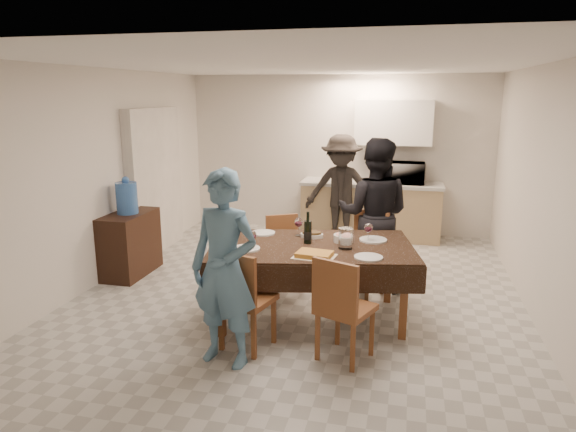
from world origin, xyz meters
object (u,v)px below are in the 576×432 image
savoury_tart (314,254)px  person_far (374,214)px  dining_table (311,248)px  person_near (224,269)px  water_jug (127,198)px  console (130,244)px  person_kitchen (341,190)px  water_pitcher (345,238)px  wine_bottle (308,228)px  microwave (405,173)px

savoury_tart → person_far: bearing=72.5°
dining_table → person_near: bearing=-129.3°
person_near → water_jug: bearing=148.2°
person_far → console: bearing=8.1°
console → person_kitchen: person_kitchen is taller
water_pitcher → savoury_tart: water_pitcher is taller
dining_table → person_kitchen: (-0.08, 2.84, 0.09)m
wine_bottle → water_pitcher: size_ratio=1.58×
person_near → person_kitchen: 3.92m
dining_table → wine_bottle: size_ratio=6.75×
wine_bottle → microwave: (0.92, 3.24, 0.11)m
water_pitcher → person_near: bearing=-132.0°
wine_bottle → person_near: bearing=-114.4°
dining_table → microwave: (0.87, 3.29, 0.32)m
water_jug → person_kitchen: 3.20m
wine_bottle → person_kitchen: bearing=90.6°
dining_table → person_near: (-0.55, -1.05, 0.09)m
person_near → person_far: 2.37m
savoury_tart → microwave: bearing=78.1°
water_jug → person_near: (1.98, -1.83, -0.16)m
dining_table → water_pitcher: size_ratio=10.69×
dining_table → wine_bottle: 0.21m
person_near → savoury_tart: bearing=57.0°
person_near → dining_table: bearing=73.5°
console → wine_bottle: (2.48, -0.73, 0.56)m
console → person_far: size_ratio=0.49×
person_near → person_kitchen: person_near is taller
console → water_jug: water_jug is taller
console → person_kitchen: 3.23m
console → person_near: 2.73m
person_far → wine_bottle: bearing=62.2°
console → water_pitcher: bearing=-16.2°
water_jug → savoury_tart: bearing=-23.9°
water_pitcher → microwave: size_ratio=0.35×
water_pitcher → savoury_tart: (-0.25, -0.33, -0.08)m
water_jug → person_near: bearing=-42.9°
savoury_tart → microwave: (0.77, 3.67, 0.26)m
water_jug → water_pitcher: bearing=-16.2°
console → person_kitchen: bearing=40.0°
wine_bottle → person_far: 1.17m
wine_bottle → microwave: microwave is taller
water_pitcher → microwave: bearing=81.1°
savoury_tart → person_kitchen: bearing=93.2°
savoury_tart → water_pitcher: bearing=52.9°
water_jug → microwave: size_ratio=0.66×
console → microwave: 4.27m
dining_table → savoury_tart: bearing=-86.9°
wine_bottle → person_near: person_near is taller
water_jug → person_kitchen: (2.45, 2.05, -0.16)m
dining_table → person_kitchen: size_ratio=1.32×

